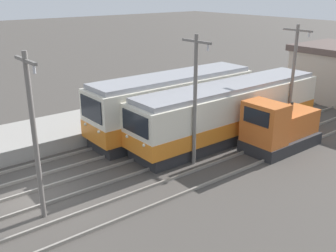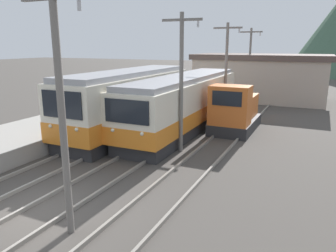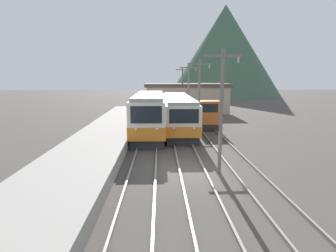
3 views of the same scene
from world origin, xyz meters
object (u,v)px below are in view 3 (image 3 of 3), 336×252
at_px(commuter_train_center, 178,114).
at_px(catenary_mast_distant, 182,89).
at_px(commuter_train_left, 149,116).
at_px(shunting_locomotive, 205,117).
at_px(catenary_mast_near, 222,108).
at_px(catenary_mast_far, 189,91).
at_px(catenary_mast_mid, 199,97).

bearing_deg(commuter_train_center, catenary_mast_distant, 82.95).
relative_size(commuter_train_left, shunting_locomotive, 2.41).
xyz_separation_m(shunting_locomotive, catenary_mast_near, (-1.49, -13.39, 2.49)).
xyz_separation_m(commuter_train_center, catenary_mast_far, (1.51, 3.97, 2.09)).
height_order(shunting_locomotive, catenary_mast_distant, catenary_mast_distant).
bearing_deg(catenary_mast_distant, commuter_train_left, -106.73).
distance_m(commuter_train_left, catenary_mast_near, 11.36).
distance_m(commuter_train_left, catenary_mast_distant, 15.09).
bearing_deg(commuter_train_center, catenary_mast_mid, -70.47).
bearing_deg(commuter_train_left, catenary_mast_mid, -26.13).
bearing_deg(shunting_locomotive, catenary_mast_near, -96.36).
bearing_deg(shunting_locomotive, commuter_train_center, -162.96).
bearing_deg(catenary_mast_near, shunting_locomotive, 83.64).
distance_m(catenary_mast_near, catenary_mast_far, 16.44).
xyz_separation_m(commuter_train_center, catenary_mast_mid, (1.51, -4.25, 2.09)).
xyz_separation_m(commuter_train_left, commuter_train_center, (2.80, 2.14, -0.16)).
height_order(catenary_mast_near, catenary_mast_mid, same).
bearing_deg(catenary_mast_far, shunting_locomotive, -63.95).
xyz_separation_m(shunting_locomotive, catenary_mast_distant, (-1.49, 11.27, 2.49)).
xyz_separation_m(catenary_mast_near, catenary_mast_mid, (0.00, 8.22, 0.00)).
distance_m(catenary_mast_mid, catenary_mast_far, 8.22).
distance_m(commuter_train_center, catenary_mast_far, 4.74).
relative_size(commuter_train_left, commuter_train_center, 0.83).
relative_size(catenary_mast_mid, catenary_mast_distant, 1.00).
bearing_deg(catenary_mast_distant, catenary_mast_near, -90.00).
distance_m(commuter_train_center, catenary_mast_near, 12.74).
distance_m(shunting_locomotive, catenary_mast_mid, 5.93).
bearing_deg(catenary_mast_distant, commuter_train_center, -97.05).
bearing_deg(catenary_mast_distant, catenary_mast_far, -90.00).
height_order(catenary_mast_mid, catenary_mast_distant, same).
height_order(commuter_train_center, catenary_mast_distant, catenary_mast_distant).
distance_m(catenary_mast_near, catenary_mast_mid, 8.22).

